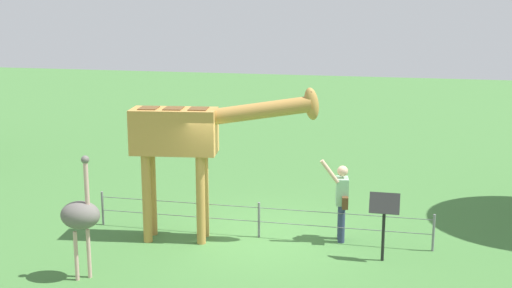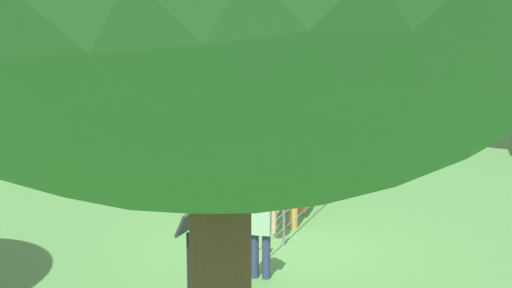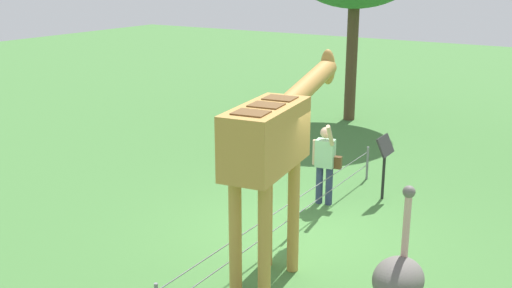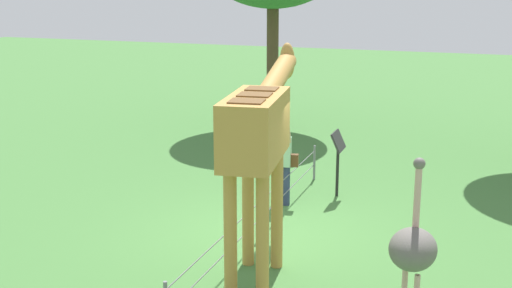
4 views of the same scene
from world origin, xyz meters
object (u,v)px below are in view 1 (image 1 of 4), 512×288
object	(u,v)px
ostrich	(81,215)
info_sign	(384,213)
visitor	(342,198)
giraffe	(190,137)

from	to	relation	value
ostrich	info_sign	distance (m)	5.51
visitor	giraffe	bearing A→B (deg)	-168.82
visitor	info_sign	world-z (taller)	visitor
visitor	ostrich	size ratio (longest dim) A/B	0.77
giraffe	info_sign	world-z (taller)	giraffe
giraffe	ostrich	distance (m)	2.81
visitor	info_sign	size ratio (longest dim) A/B	1.32
giraffe	ostrich	bearing A→B (deg)	-117.75
info_sign	giraffe	bearing A→B (deg)	175.72
ostrich	info_sign	xyz separation A→B (m)	(5.11, 2.05, -0.23)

